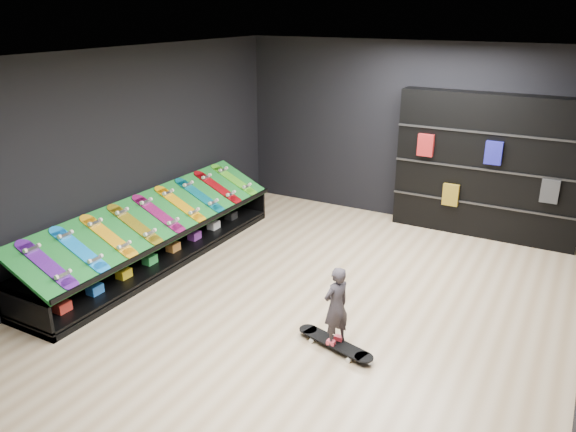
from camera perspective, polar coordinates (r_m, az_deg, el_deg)
The scene contains 19 objects.
floor at distance 7.17m, azimuth 2.75°, elevation -8.69°, with size 6.00×7.00×0.01m, color tan.
ceiling at distance 6.28m, azimuth 3.23°, elevation 15.96°, with size 6.00×7.00×0.01m, color white.
wall_back at distance 9.74m, azimuth 12.19°, elevation 8.24°, with size 6.00×0.02×3.00m, color black.
wall_front at distance 4.00m, azimuth -20.18°, elevation -10.83°, with size 6.00×0.02×3.00m, color black.
wall_left at distance 8.28m, azimuth -16.10°, elevation 5.76°, with size 0.02×7.00×3.00m, color black.
display_rack at distance 8.37m, azimuth -13.06°, elevation -2.85°, with size 0.90×4.50×0.50m, color black, non-canonical shape.
turf_ramp at distance 8.17m, azimuth -13.06°, elevation 0.05°, with size 1.00×4.50×0.04m, color #0F611D.
back_shelving at distance 9.36m, azimuth 19.62°, elevation 4.72°, with size 2.84×0.33×2.27m, color black.
floor_skateboard at distance 6.27m, azimuth 4.77°, elevation -13.00°, with size 0.98×0.22×0.09m, color black, non-canonical shape.
child at distance 6.10m, azimuth 4.86°, elevation -10.52°, with size 0.20×0.14×0.53m, color black.
display_board_0 at distance 6.98m, azimuth -23.33°, elevation -4.53°, with size 0.98×0.22×0.09m, color purple, non-canonical shape.
display_board_1 at distance 7.25m, azimuth -20.43°, elevation -3.21°, with size 0.98×0.22×0.09m, color blue, non-canonical shape.
display_board_2 at distance 7.53m, azimuth -17.76°, elevation -1.98°, with size 0.98×0.22×0.09m, color orange, non-canonical shape.
display_board_3 at distance 7.84m, azimuth -15.28°, elevation -0.84°, with size 0.98×0.22×0.09m, color yellow, non-canonical shape.
display_board_4 at distance 8.16m, azimuth -13.00°, elevation 0.22°, with size 0.98×0.22×0.09m, color #E5198C, non-canonical shape.
display_board_5 at distance 8.49m, azimuth -10.90°, elevation 1.19°, with size 0.98×0.22×0.09m, color yellow, non-canonical shape.
display_board_6 at distance 8.84m, azimuth -8.96°, elevation 2.09°, with size 0.98×0.22×0.09m, color #0C8C99, non-canonical shape.
display_board_7 at distance 9.20m, azimuth -7.16°, elevation 2.92°, with size 0.98×0.22×0.09m, color red, non-canonical shape.
display_board_8 at distance 9.57m, azimuth -5.50°, elevation 3.68°, with size 0.98×0.22×0.09m, color green, non-canonical shape.
Camera 1 is at (2.73, -5.63, 3.50)m, focal length 35.00 mm.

